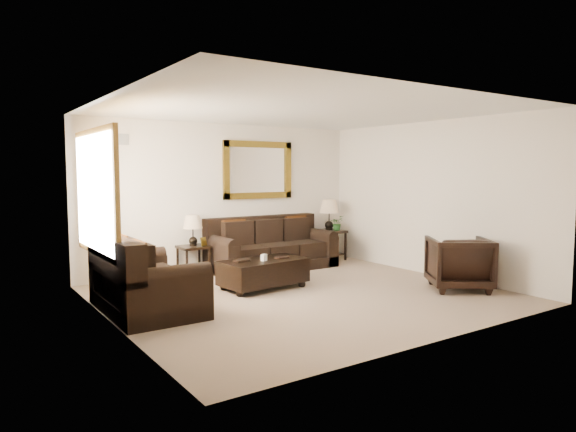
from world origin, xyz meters
TOP-DOWN VIEW (x-y plane):
  - room at (0.00, 0.00)m, footprint 5.51×5.01m
  - window at (-2.70, 0.90)m, footprint 0.07×1.96m
  - mirror at (0.70, 2.47)m, footprint 1.50×0.06m
  - air_vent at (-1.90, 2.48)m, footprint 0.25×0.02m
  - sofa at (0.70, 2.03)m, footprint 2.37×1.02m
  - loveseat at (-2.27, 0.46)m, footprint 1.06×1.78m
  - end_table_left at (-0.78, 2.22)m, footprint 0.48×0.48m
  - end_table_right at (2.22, 2.18)m, footprint 0.56×0.56m
  - coffee_table at (-0.28, 0.69)m, footprint 1.41×0.86m
  - armchair at (2.20, -1.05)m, footprint 1.19×1.18m
  - potted_plant at (2.34, 2.07)m, footprint 0.33×0.35m

SIDE VIEW (x-z plane):
  - coffee_table at x=-0.28m, z-range 0.00..0.57m
  - sofa at x=0.70m, z-range -0.13..0.84m
  - loveseat at x=-2.27m, z-range -0.13..0.87m
  - armchair at x=2.20m, z-range 0.00..0.90m
  - end_table_left at x=-0.78m, z-range 0.16..1.23m
  - potted_plant at x=2.34m, z-range 0.62..0.85m
  - end_table_right at x=2.22m, z-range 0.19..1.43m
  - room at x=0.00m, z-range 0.00..2.71m
  - window at x=-2.70m, z-range 0.72..2.38m
  - mirror at x=0.70m, z-range 1.30..2.40m
  - air_vent at x=-1.90m, z-range 2.26..2.44m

